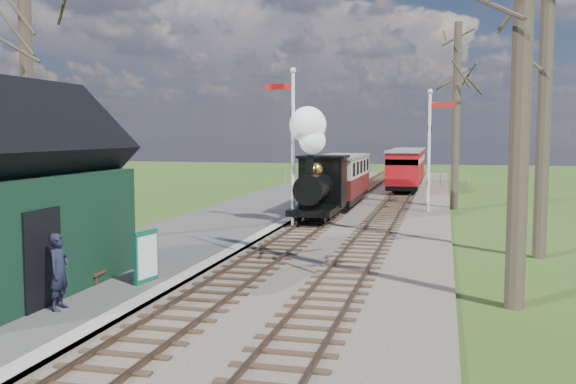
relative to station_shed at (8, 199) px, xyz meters
name	(u,v)px	position (x,y,z in m)	size (l,w,h in m)	color
distant_hills	(408,309)	(5.70, 60.38, -18.47)	(114.40, 48.00, 22.02)	#385B23
ballast_bed	(363,211)	(5.60, 18.00, -2.22)	(8.00, 60.00, 0.10)	brown
track_near	(336,209)	(4.30, 18.00, -2.17)	(1.60, 60.00, 0.15)	brown
track_far	(391,211)	(6.90, 18.00, -2.17)	(1.60, 60.00, 0.15)	brown
platform	(207,231)	(0.80, 10.00, -2.17)	(5.00, 44.00, 0.20)	#474442
coping_strip	(267,233)	(3.10, 10.00, -2.16)	(0.40, 44.00, 0.21)	#B2AD9E
station_shed	(8,199)	(0.00, 0.00, 0.00)	(3.25, 6.30, 4.78)	black
semaphore_near	(291,136)	(3.53, 12.00, 1.35)	(1.22, 0.24, 6.22)	silver
semaphore_far	(431,141)	(8.67, 18.00, 1.08)	(1.22, 0.24, 5.72)	silver
bare_trees	(315,81)	(5.63, 6.10, 2.94)	(15.51, 22.39, 12.00)	#382D23
fence_line	(374,179)	(4.60, 32.00, -1.72)	(12.60, 0.08, 1.00)	slate
locomotive	(317,173)	(4.29, 13.37, -0.18)	(1.81, 4.23, 4.53)	black
coach	(341,177)	(4.30, 19.44, -0.74)	(2.12, 7.25, 2.23)	black
red_carriage_a	(404,170)	(6.90, 27.77, -0.79)	(2.03, 5.03, 2.14)	black
red_carriage_b	(409,165)	(6.90, 33.27, -0.79)	(2.03, 5.03, 2.14)	black
sign_board	(146,257)	(2.51, 1.55, -1.46)	(0.25, 0.84, 1.22)	#104D39
bench	(96,263)	(1.18, 1.57, -1.68)	(0.57, 1.49, 0.83)	#442718
person	(59,271)	(1.89, -1.02, -1.30)	(0.56, 0.37, 1.54)	black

